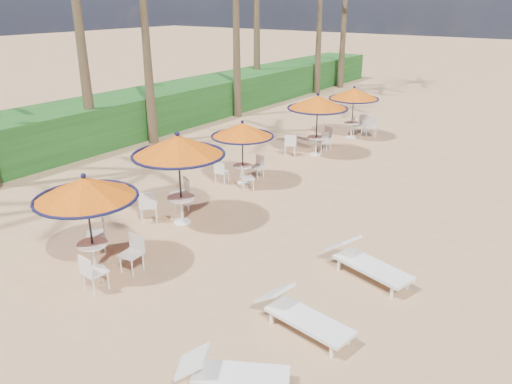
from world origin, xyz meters
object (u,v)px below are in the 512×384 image
(station_1, at_px, (176,153))
(station_2, at_px, (242,138))
(lounger_far, at_px, (365,261))
(station_4, at_px, (356,100))
(lounger_mid, at_px, (300,314))
(lounger_near, at_px, (229,372))
(station_0, at_px, (89,201))
(station_3, at_px, (317,110))

(station_1, bearing_deg, station_2, 97.13)
(station_1, xyz_separation_m, lounger_far, (5.43, 0.30, -1.65))
(station_4, bearing_deg, lounger_mid, -68.74)
(station_1, distance_m, station_4, 11.27)
(station_2, relative_size, lounger_near, 1.17)
(station_2, bearing_deg, lounger_far, -28.79)
(lounger_near, bearing_deg, station_0, 137.36)
(station_2, xyz_separation_m, station_4, (0.43, 7.75, 0.09))
(station_0, relative_size, lounger_near, 1.28)
(lounger_near, height_order, lounger_mid, lounger_mid)
(station_0, distance_m, station_4, 14.35)
(station_4, distance_m, lounger_near, 16.38)
(station_4, relative_size, lounger_far, 1.04)
(station_0, xyz_separation_m, station_3, (-0.40, 10.98, 0.08))
(station_1, xyz_separation_m, lounger_mid, (5.25, -2.25, -1.67))
(lounger_mid, height_order, lounger_far, lounger_far)
(station_3, distance_m, lounger_far, 9.52)
(station_3, bearing_deg, lounger_mid, -62.21)
(station_0, relative_size, station_4, 1.03)
(station_1, distance_m, lounger_near, 6.85)
(station_0, relative_size, lounger_far, 1.07)
(station_4, bearing_deg, station_0, -88.76)
(station_3, xyz_separation_m, lounger_far, (5.53, -7.61, -1.46))
(lounger_near, relative_size, lounger_mid, 0.90)
(station_0, xyz_separation_m, station_1, (-0.30, 3.07, 0.26))
(station_0, relative_size, station_3, 0.96)
(station_3, xyz_separation_m, lounger_mid, (5.35, -10.16, -1.48))
(lounger_far, bearing_deg, lounger_mid, -78.07)
(station_1, xyz_separation_m, station_2, (-0.44, 3.52, -0.41))
(station_3, height_order, lounger_near, station_3)
(lounger_mid, relative_size, lounger_far, 0.94)
(station_1, relative_size, lounger_mid, 1.26)
(lounger_mid, bearing_deg, station_2, 143.14)
(station_2, bearing_deg, lounger_mid, -45.40)
(station_4, xyz_separation_m, lounger_mid, (5.26, -13.52, -1.35))
(station_1, distance_m, station_2, 3.57)
(station_2, relative_size, station_3, 0.88)
(lounger_far, bearing_deg, station_0, -130.83)
(station_0, bearing_deg, station_4, 91.24)
(lounger_near, relative_size, lounger_far, 0.84)
(station_3, height_order, lounger_far, station_3)
(station_4, bearing_deg, lounger_near, -71.74)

